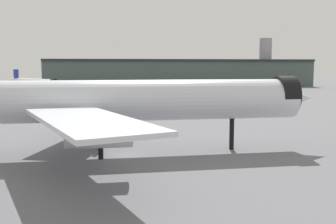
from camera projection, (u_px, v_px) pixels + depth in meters
The scene contains 4 objects.
ground at pixel (126, 154), 55.25m from camera, with size 900.00×900.00×0.00m, color slate.
airliner_near_gate at pixel (116, 102), 55.01m from camera, with size 59.17×54.18×16.82m.
airliner_far_taxiway at pixel (32, 83), 185.15m from camera, with size 32.53×36.58×11.19m.
terminal_building at pixel (183, 73), 247.80m from camera, with size 167.38×33.61×30.73m.
Camera 1 is at (-4.03, -54.38, 12.20)m, focal length 42.01 mm.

